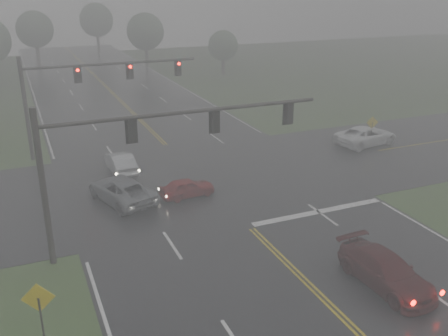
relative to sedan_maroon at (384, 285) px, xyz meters
name	(u,v)px	position (x,y,z in m)	size (l,w,h in m)	color
main_road	(211,189)	(-3.04, 13.04, 0.00)	(18.00, 160.00, 0.02)	black
cross_street	(200,179)	(-3.04, 15.04, 0.00)	(120.00, 14.00, 0.02)	black
stop_bar	(318,212)	(1.46, 7.44, 0.00)	(8.50, 0.50, 0.01)	silver
sedan_maroon	(384,285)	(0.00, 0.00, 0.00)	(2.02, 4.96, 1.44)	#3E0B0D
sedan_red	(187,196)	(-4.82, 12.55, 0.00)	(1.38, 3.43, 1.17)	maroon
sedan_silver	(121,172)	(-7.69, 18.35, 0.00)	(1.48, 4.23, 1.39)	#ABAEB3
car_grey	(123,201)	(-8.69, 13.43, 0.00)	(2.40, 5.21, 1.45)	slate
pickup_white	(365,145)	(12.04, 16.76, 0.00)	(2.50, 5.43, 1.51)	white
signal_gantry_near	(137,145)	(-8.87, 7.70, 5.33)	(14.12, 0.33, 7.57)	black
signal_gantry_far	(81,85)	(-9.23, 23.57, 5.36)	(13.11, 0.39, 7.65)	black
sign_diamond_west	(39,306)	(-14.07, 1.57, 1.88)	(1.14, 0.30, 2.79)	black
sign_diamond_east	(372,126)	(12.29, 16.46, 1.63)	(0.98, 0.29, 2.41)	black
tree_ne_a	(145,32)	(5.58, 61.37, 5.38)	(5.57, 5.57, 8.18)	#382E24
tree_n_mid	(35,29)	(-9.56, 70.69, 5.47)	(5.67, 5.67, 8.32)	#382E24
tree_e_near	(223,46)	(13.98, 51.16, 4.05)	(4.20, 4.20, 6.17)	#382E24
tree_n_far	(96,20)	(1.73, 81.42, 5.85)	(6.06, 6.06, 8.90)	#382E24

